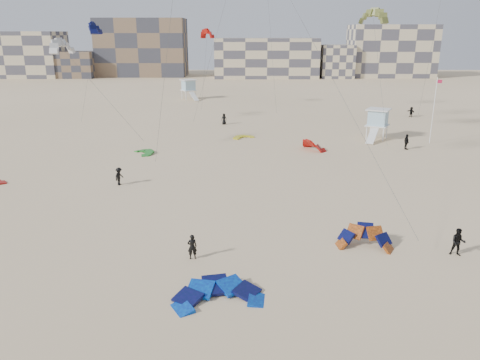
{
  "coord_description": "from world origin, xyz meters",
  "views": [
    {
      "loc": [
        2.77,
        -23.31,
        13.73
      ],
      "look_at": [
        2.57,
        6.0,
        4.45
      ],
      "focal_mm": 35.0,
      "sensor_mm": 36.0,
      "label": 1
    }
  ],
  "objects_px": {
    "kite_ground_blue": "(219,300)",
    "lifeguard_tower_near": "(378,124)",
    "kitesurfer_main": "(192,247)",
    "kite_ground_orange": "(364,247)"
  },
  "relations": [
    {
      "from": "kite_ground_orange",
      "to": "lifeguard_tower_near",
      "type": "height_order",
      "value": "lifeguard_tower_near"
    },
    {
      "from": "kite_ground_orange",
      "to": "kitesurfer_main",
      "type": "distance_m",
      "value": 11.49
    },
    {
      "from": "kite_ground_blue",
      "to": "lifeguard_tower_near",
      "type": "distance_m",
      "value": 44.4
    },
    {
      "from": "lifeguard_tower_near",
      "to": "kitesurfer_main",
      "type": "bearing_deg",
      "value": -93.38
    },
    {
      "from": "lifeguard_tower_near",
      "to": "kite_ground_orange",
      "type": "bearing_deg",
      "value": -78.73
    },
    {
      "from": "kitesurfer_main",
      "to": "lifeguard_tower_near",
      "type": "xyz_separation_m",
      "value": [
        21.19,
        35.15,
        1.18
      ]
    },
    {
      "from": "kite_ground_blue",
      "to": "lifeguard_tower_near",
      "type": "xyz_separation_m",
      "value": [
        19.3,
        39.94,
        2.01
      ]
    },
    {
      "from": "kite_ground_orange",
      "to": "kitesurfer_main",
      "type": "relative_size",
      "value": 2.17
    },
    {
      "from": "kite_ground_orange",
      "to": "kitesurfer_main",
      "type": "height_order",
      "value": "kite_ground_orange"
    },
    {
      "from": "kitesurfer_main",
      "to": "lifeguard_tower_near",
      "type": "relative_size",
      "value": 0.27
    }
  ]
}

